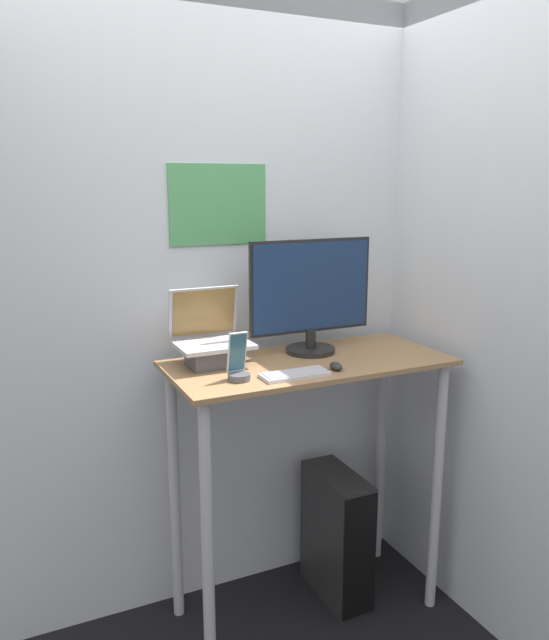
{
  "coord_description": "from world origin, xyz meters",
  "views": [
    {
      "loc": [
        -1.14,
        -1.86,
        1.84
      ],
      "look_at": [
        -0.15,
        0.26,
        1.32
      ],
      "focal_mm": 35.0,
      "sensor_mm": 36.0,
      "label": 1
    }
  ],
  "objects_px": {
    "mouse": "(336,366)",
    "computer_tower": "(337,535)",
    "keyboard": "(295,374)",
    "laptop": "(212,345)",
    "monitor": "(311,298)",
    "cell_phone": "(238,367)"
  },
  "relations": [
    {
      "from": "keyboard",
      "to": "cell_phone",
      "type": "height_order",
      "value": "cell_phone"
    },
    {
      "from": "mouse",
      "to": "laptop",
      "type": "bearing_deg",
      "value": 145.53
    },
    {
      "from": "monitor",
      "to": "mouse",
      "type": "bearing_deg",
      "value": -97.0
    },
    {
      "from": "monitor",
      "to": "keyboard",
      "type": "xyz_separation_m",
      "value": [
        -0.21,
        -0.27,
        -0.22
      ]
    },
    {
      "from": "cell_phone",
      "to": "computer_tower",
      "type": "height_order",
      "value": "cell_phone"
    },
    {
      "from": "keyboard",
      "to": "laptop",
      "type": "bearing_deg",
      "value": 128.54
    },
    {
      "from": "cell_phone",
      "to": "computer_tower",
      "type": "bearing_deg",
      "value": 16.17
    },
    {
      "from": "monitor",
      "to": "keyboard",
      "type": "relative_size",
      "value": 2.15
    },
    {
      "from": "computer_tower",
      "to": "laptop",
      "type": "bearing_deg",
      "value": 171.83
    },
    {
      "from": "laptop",
      "to": "keyboard",
      "type": "height_order",
      "value": "laptop"
    },
    {
      "from": "monitor",
      "to": "keyboard",
      "type": "height_order",
      "value": "monitor"
    },
    {
      "from": "cell_phone",
      "to": "laptop",
      "type": "bearing_deg",
      "value": 94.39
    },
    {
      "from": "cell_phone",
      "to": "computer_tower",
      "type": "relative_size",
      "value": 0.3
    },
    {
      "from": "mouse",
      "to": "computer_tower",
      "type": "distance_m",
      "value": 0.89
    },
    {
      "from": "laptop",
      "to": "computer_tower",
      "type": "height_order",
      "value": "laptop"
    },
    {
      "from": "laptop",
      "to": "mouse",
      "type": "xyz_separation_m",
      "value": [
        0.4,
        -0.27,
        -0.06
      ]
    },
    {
      "from": "monitor",
      "to": "mouse",
      "type": "height_order",
      "value": "monitor"
    },
    {
      "from": "keyboard",
      "to": "computer_tower",
      "type": "xyz_separation_m",
      "value": [
        0.32,
        0.2,
        -0.85
      ]
    },
    {
      "from": "monitor",
      "to": "mouse",
      "type": "xyz_separation_m",
      "value": [
        -0.03,
        -0.27,
        -0.22
      ]
    },
    {
      "from": "laptop",
      "to": "cell_phone",
      "type": "height_order",
      "value": "laptop"
    },
    {
      "from": "keyboard",
      "to": "computer_tower",
      "type": "height_order",
      "value": "keyboard"
    },
    {
      "from": "keyboard",
      "to": "computer_tower",
      "type": "bearing_deg",
      "value": 32.13
    }
  ]
}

